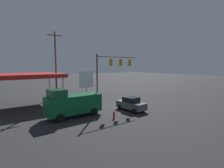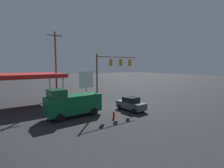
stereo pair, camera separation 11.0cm
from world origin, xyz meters
name	(u,v)px [view 2 (the right image)]	position (x,y,z in m)	size (l,w,h in m)	color
ground_plane	(120,108)	(0.00, 0.00, 0.00)	(200.00, 200.00, 0.00)	#262628
traffic_signal_assembly	(112,69)	(1.53, -0.01, 5.82)	(7.04, 0.43, 7.85)	brown
utility_pole	(56,66)	(6.61, -8.55, 6.16)	(2.40, 0.26, 11.72)	brown
gas_station_canopy	(25,76)	(11.22, -9.15, 4.72)	(10.59, 7.97, 5.07)	red
price_sign	(86,81)	(3.67, -3.65, 3.95)	(2.28, 0.27, 5.48)	silver
delivery_truck	(72,103)	(7.69, 0.20, 1.69)	(6.85, 2.67, 3.58)	#0C592D
sedan_waiting	(131,104)	(-0.16, 2.27, 0.95)	(2.26, 4.50, 1.93)	#474C51
fire_hydrant	(114,115)	(4.06, 3.83, 0.44)	(0.24, 0.24, 0.88)	red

